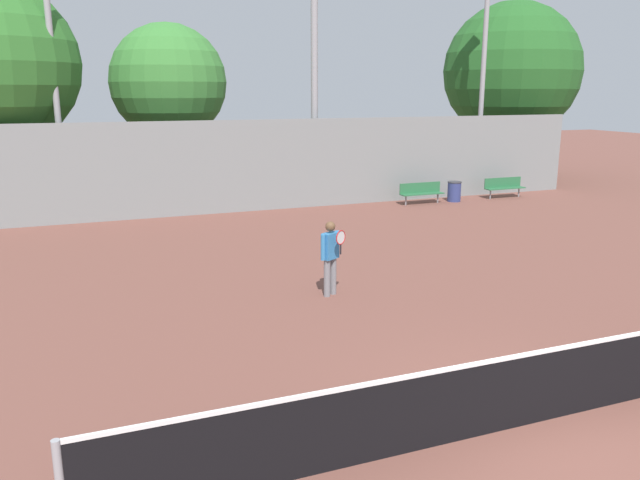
{
  "coord_description": "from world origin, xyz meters",
  "views": [
    {
      "loc": [
        -5.43,
        -5.98,
        4.34
      ],
      "look_at": [
        -0.24,
        7.16,
        0.95
      ],
      "focal_mm": 35.0,
      "sensor_mm": 36.0,
      "label": 1
    }
  ],
  "objects_px": {
    "bench_courtside_far": "(504,186)",
    "light_pole_near_left": "(314,73)",
    "tennis_player": "(331,254)",
    "trash_bin": "(454,191)",
    "tree_dark_dense": "(512,71)",
    "tennis_net": "(536,387)",
    "light_pole_center_back": "(484,51)",
    "tree_green_tall": "(168,83)",
    "light_pole_far_right": "(48,18)",
    "bench_courtside_near": "(421,191)"
  },
  "relations": [
    {
      "from": "bench_courtside_far",
      "to": "light_pole_center_back",
      "type": "height_order",
      "value": "light_pole_center_back"
    },
    {
      "from": "light_pole_far_right",
      "to": "light_pole_center_back",
      "type": "relative_size",
      "value": 1.12
    },
    {
      "from": "tennis_player",
      "to": "bench_courtside_far",
      "type": "distance_m",
      "value": 14.73
    },
    {
      "from": "light_pole_far_right",
      "to": "tree_green_tall",
      "type": "relative_size",
      "value": 1.54
    },
    {
      "from": "light_pole_far_right",
      "to": "tennis_player",
      "type": "bearing_deg",
      "value": -63.67
    },
    {
      "from": "light_pole_far_right",
      "to": "light_pole_center_back",
      "type": "xyz_separation_m",
      "value": [
        16.91,
        0.3,
        -0.65
      ]
    },
    {
      "from": "light_pole_far_right",
      "to": "light_pole_center_back",
      "type": "distance_m",
      "value": 16.93
    },
    {
      "from": "tennis_net",
      "to": "tree_dark_dense",
      "type": "xyz_separation_m",
      "value": [
        14.94,
        19.99,
        4.73
      ]
    },
    {
      "from": "tennis_net",
      "to": "tree_dark_dense",
      "type": "bearing_deg",
      "value": 53.23
    },
    {
      "from": "bench_courtside_near",
      "to": "tennis_player",
      "type": "bearing_deg",
      "value": -129.91
    },
    {
      "from": "bench_courtside_far",
      "to": "tree_green_tall",
      "type": "distance_m",
      "value": 14.29
    },
    {
      "from": "tennis_net",
      "to": "bench_courtside_far",
      "type": "distance_m",
      "value": 18.71
    },
    {
      "from": "tree_green_tall",
      "to": "tennis_net",
      "type": "bearing_deg",
      "value": -85.29
    },
    {
      "from": "trash_bin",
      "to": "light_pole_near_left",
      "type": "bearing_deg",
      "value": 161.95
    },
    {
      "from": "tennis_net",
      "to": "light_pole_center_back",
      "type": "relative_size",
      "value": 1.23
    },
    {
      "from": "light_pole_far_right",
      "to": "light_pole_near_left",
      "type": "bearing_deg",
      "value": 0.62
    },
    {
      "from": "bench_courtside_far",
      "to": "light_pole_center_back",
      "type": "distance_m",
      "value": 5.78
    },
    {
      "from": "tennis_net",
      "to": "light_pole_near_left",
      "type": "height_order",
      "value": "light_pole_near_left"
    },
    {
      "from": "bench_courtside_far",
      "to": "trash_bin",
      "type": "distance_m",
      "value": 2.42
    },
    {
      "from": "trash_bin",
      "to": "tree_green_tall",
      "type": "relative_size",
      "value": 0.11
    },
    {
      "from": "tree_green_tall",
      "to": "light_pole_far_right",
      "type": "bearing_deg",
      "value": -141.14
    },
    {
      "from": "tennis_player",
      "to": "tree_dark_dense",
      "type": "relative_size",
      "value": 0.19
    },
    {
      "from": "tennis_player",
      "to": "light_pole_center_back",
      "type": "xyz_separation_m",
      "value": [
        11.6,
        11.05,
        5.02
      ]
    },
    {
      "from": "bench_courtside_near",
      "to": "bench_courtside_far",
      "type": "distance_m",
      "value": 3.94
    },
    {
      "from": "trash_bin",
      "to": "tree_dark_dense",
      "type": "distance_m",
      "value": 9.34
    },
    {
      "from": "bench_courtside_near",
      "to": "light_pole_far_right",
      "type": "xyz_separation_m",
      "value": [
        -12.94,
        1.63,
        6.09
      ]
    },
    {
      "from": "light_pole_center_back",
      "to": "trash_bin",
      "type": "relative_size",
      "value": 11.94
    },
    {
      "from": "light_pole_far_right",
      "to": "tree_dark_dense",
      "type": "distance_m",
      "value": 21.03
    },
    {
      "from": "tennis_player",
      "to": "light_pole_near_left",
      "type": "height_order",
      "value": "light_pole_near_left"
    },
    {
      "from": "tennis_net",
      "to": "light_pole_center_back",
      "type": "xyz_separation_m",
      "value": [
        11.12,
        17.0,
        5.42
      ]
    },
    {
      "from": "tennis_player",
      "to": "light_pole_center_back",
      "type": "bearing_deg",
      "value": 14.25
    },
    {
      "from": "bench_courtside_near",
      "to": "tree_dark_dense",
      "type": "relative_size",
      "value": 0.21
    },
    {
      "from": "bench_courtside_far",
      "to": "light_pole_far_right",
      "type": "distance_m",
      "value": 18.02
    },
    {
      "from": "bench_courtside_far",
      "to": "light_pole_near_left",
      "type": "distance_m",
      "value": 9.12
    },
    {
      "from": "tennis_net",
      "to": "trash_bin",
      "type": "height_order",
      "value": "tennis_net"
    },
    {
      "from": "light_pole_center_back",
      "to": "trash_bin",
      "type": "height_order",
      "value": "light_pole_center_back"
    },
    {
      "from": "bench_courtside_far",
      "to": "tree_green_tall",
      "type": "bearing_deg",
      "value": 158.7
    },
    {
      "from": "tennis_player",
      "to": "bench_courtside_far",
      "type": "xyz_separation_m",
      "value": [
        11.56,
        9.11,
        -0.43
      ]
    },
    {
      "from": "tennis_net",
      "to": "tennis_player",
      "type": "relative_size",
      "value": 7.17
    },
    {
      "from": "light_pole_center_back",
      "to": "tree_dark_dense",
      "type": "relative_size",
      "value": 1.11
    },
    {
      "from": "tennis_net",
      "to": "bench_courtside_far",
      "type": "relative_size",
      "value": 6.56
    },
    {
      "from": "light_pole_center_back",
      "to": "tree_green_tall",
      "type": "xyz_separation_m",
      "value": [
        -12.77,
        3.03,
        -1.31
      ]
    },
    {
      "from": "tennis_net",
      "to": "tennis_player",
      "type": "bearing_deg",
      "value": 94.54
    },
    {
      "from": "tennis_net",
      "to": "tree_green_tall",
      "type": "height_order",
      "value": "tree_green_tall"
    },
    {
      "from": "tennis_player",
      "to": "tree_green_tall",
      "type": "relative_size",
      "value": 0.24
    },
    {
      "from": "tree_green_tall",
      "to": "tree_dark_dense",
      "type": "bearing_deg",
      "value": -0.15
    },
    {
      "from": "light_pole_near_left",
      "to": "trash_bin",
      "type": "xyz_separation_m",
      "value": [
        5.34,
        -1.74,
        -4.57
      ]
    },
    {
      "from": "tennis_net",
      "to": "light_pole_far_right",
      "type": "relative_size",
      "value": 1.09
    },
    {
      "from": "trash_bin",
      "to": "light_pole_center_back",
      "type": "bearing_deg",
      "value": 38.43
    },
    {
      "from": "tennis_player",
      "to": "trash_bin",
      "type": "relative_size",
      "value": 2.05
    }
  ]
}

